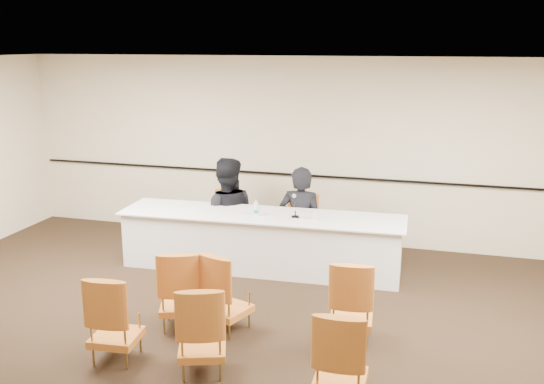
{
  "coord_description": "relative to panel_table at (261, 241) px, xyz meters",
  "views": [
    {
      "loc": [
        2.01,
        -5.45,
        3.23
      ],
      "look_at": [
        -0.27,
        2.6,
        1.13
      ],
      "focal_mm": 40.0,
      "sensor_mm": 36.0,
      "label": 1
    }
  ],
  "objects": [
    {
      "name": "aud_chair_front_left",
      "position": [
        -0.35,
        -2.03,
        0.06
      ],
      "size": [
        0.64,
        0.64,
        0.95
      ],
      "primitive_type": null,
      "rotation": [
        0.0,
        0.0,
        0.33
      ],
      "color": "#C15D22",
      "rests_on": "ground"
    },
    {
      "name": "water_bottle",
      "position": [
        -0.05,
        -0.09,
        0.52
      ],
      "size": [
        0.08,
        0.08,
        0.22
      ],
      "primitive_type": null,
      "rotation": [
        0.0,
        0.0,
        -0.19
      ],
      "color": "teal",
      "rests_on": "panel_table"
    },
    {
      "name": "aud_chair_back_left",
      "position": [
        -0.69,
        -2.9,
        0.06
      ],
      "size": [
        0.54,
        0.54,
        0.95
      ],
      "primitive_type": null,
      "rotation": [
        0.0,
        0.0,
        0.09
      ],
      "color": "#C15D22",
      "rests_on": "ground"
    },
    {
      "name": "drinking_glass",
      "position": [
        -0.03,
        -0.03,
        0.46
      ],
      "size": [
        0.08,
        0.08,
        0.1
      ],
      "primitive_type": "cylinder",
      "rotation": [
        0.0,
        0.0,
        -0.31
      ],
      "color": "white",
      "rests_on": "panel_table"
    },
    {
      "name": "panel_table",
      "position": [
        0.0,
        0.0,
        0.0
      ],
      "size": [
        4.12,
        1.1,
        0.82
      ],
      "primitive_type": null,
      "rotation": [
        0.0,
        0.0,
        0.04
      ],
      "color": "white",
      "rests_on": "ground"
    },
    {
      "name": "aud_chair_front_mid",
      "position": [
        0.19,
        -1.97,
        0.06
      ],
      "size": [
        0.64,
        0.64,
        0.95
      ],
      "primitive_type": null,
      "rotation": [
        0.0,
        0.0,
        -0.35
      ],
      "color": "#C15D22",
      "rests_on": "ground"
    },
    {
      "name": "aud_chair_back_mid",
      "position": [
        0.26,
        -2.89,
        0.06
      ],
      "size": [
        0.64,
        0.64,
        0.95
      ],
      "primitive_type": null,
      "rotation": [
        0.0,
        0.0,
        0.34
      ],
      "color": "#C15D22",
      "rests_on": "ground"
    },
    {
      "name": "coffee_cup",
      "position": [
        0.78,
        -0.06,
        0.47
      ],
      "size": [
        0.1,
        0.1,
        0.13
      ],
      "primitive_type": "cylinder",
      "rotation": [
        0.0,
        0.0,
        0.32
      ],
      "color": "silver",
      "rests_on": "panel_table"
    },
    {
      "name": "wall_back",
      "position": [
        0.41,
        1.5,
        1.09
      ],
      "size": [
        10.0,
        0.04,
        3.0
      ],
      "primitive_type": "cube",
      "color": "#F4E1C0",
      "rests_on": "ground"
    },
    {
      "name": "papers",
      "position": [
        0.38,
        -0.08,
        0.41
      ],
      "size": [
        0.36,
        0.32,
        0.0
      ],
      "primitive_type": "cube",
      "rotation": [
        0.0,
        0.0,
        0.38
      ],
      "color": "silver",
      "rests_on": "panel_table"
    },
    {
      "name": "floor",
      "position": [
        0.41,
        -2.5,
        -0.41
      ],
      "size": [
        10.0,
        10.0,
        0.0
      ],
      "primitive_type": "plane",
      "color": "black",
      "rests_on": "ground"
    },
    {
      "name": "panelist_main",
      "position": [
        0.44,
        0.61,
        0.08
      ],
      "size": [
        0.68,
        0.45,
        1.86
      ],
      "primitive_type": "imported",
      "rotation": [
        0.0,
        0.0,
        3.16
      ],
      "color": "black",
      "rests_on": "ground"
    },
    {
      "name": "aud_chair_back_right",
      "position": [
        1.68,
        -3.06,
        0.06
      ],
      "size": [
        0.51,
        0.51,
        0.95
      ],
      "primitive_type": null,
      "rotation": [
        0.0,
        0.0,
        0.02
      ],
      "color": "#C15D22",
      "rests_on": "ground"
    },
    {
      "name": "microphone",
      "position": [
        0.51,
        -0.03,
        0.56
      ],
      "size": [
        0.18,
        0.24,
        0.31
      ],
      "primitive_type": null,
      "rotation": [
        0.0,
        0.0,
        0.35
      ],
      "color": "black",
      "rests_on": "panel_table"
    },
    {
      "name": "aud_chair_front_right",
      "position": [
        1.58,
        -1.81,
        0.06
      ],
      "size": [
        0.54,
        0.54,
        0.95
      ],
      "primitive_type": null,
      "rotation": [
        0.0,
        0.0,
        0.09
      ],
      "color": "#C15D22",
      "rests_on": "ground"
    },
    {
      "name": "ceiling",
      "position": [
        0.41,
        -2.5,
        2.59
      ],
      "size": [
        10.0,
        10.0,
        0.0
      ],
      "primitive_type": "plane",
      "rotation": [
        3.14,
        0.0,
        0.0
      ],
      "color": "silver",
      "rests_on": "ground"
    },
    {
      "name": "panelist_main_chair",
      "position": [
        0.44,
        0.61,
        0.06
      ],
      "size": [
        0.52,
        0.52,
        0.95
      ],
      "primitive_type": null,
      "rotation": [
        0.0,
        0.0,
        0.04
      ],
      "color": "#C15D22",
      "rests_on": "ground"
    },
    {
      "name": "wall_rail",
      "position": [
        0.41,
        1.46,
        0.69
      ],
      "size": [
        9.8,
        0.04,
        0.03
      ],
      "primitive_type": "cube",
      "color": "black",
      "rests_on": "wall_back"
    },
    {
      "name": "panelist_second_chair",
      "position": [
        -0.74,
        0.56,
        0.06
      ],
      "size": [
        0.52,
        0.52,
        0.95
      ],
      "primitive_type": null,
      "rotation": [
        0.0,
        0.0,
        0.04
      ],
      "color": "#C15D22",
      "rests_on": "ground"
    },
    {
      "name": "panelist_second",
      "position": [
        -0.74,
        0.56,
        0.1
      ],
      "size": [
        1.14,
        1.0,
        1.98
      ],
      "primitive_type": "imported",
      "rotation": [
        0.0,
        0.0,
        3.44
      ],
      "color": "black",
      "rests_on": "ground"
    }
  ]
}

